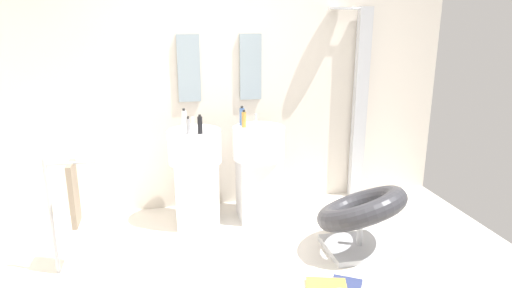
# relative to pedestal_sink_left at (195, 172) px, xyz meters

# --- Properties ---
(ground_plane) EXTENTS (4.80, 3.60, 0.04)m
(ground_plane) POSITION_rel_pedestal_sink_left_xyz_m (0.31, -1.18, -0.54)
(ground_plane) COLOR silver
(rear_partition) EXTENTS (4.80, 0.10, 2.60)m
(rear_partition) POSITION_rel_pedestal_sink_left_xyz_m (0.31, 0.47, 0.78)
(rear_partition) COLOR beige
(rear_partition) RESTS_ON ground_plane
(pedestal_sink_left) EXTENTS (0.50, 0.50, 1.03)m
(pedestal_sink_left) POSITION_rel_pedestal_sink_left_xyz_m (0.00, 0.00, 0.00)
(pedestal_sink_left) COLOR white
(pedestal_sink_left) RESTS_ON ground_plane
(pedestal_sink_right) EXTENTS (0.50, 0.50, 1.03)m
(pedestal_sink_right) POSITION_rel_pedestal_sink_left_xyz_m (0.62, 0.00, 0.00)
(pedestal_sink_right) COLOR white
(pedestal_sink_right) RESTS_ON ground_plane
(vanity_mirror_left) EXTENTS (0.22, 0.03, 0.65)m
(vanity_mirror_left) POSITION_rel_pedestal_sink_left_xyz_m (0.00, 0.40, 0.94)
(vanity_mirror_left) COLOR #8C9EA8
(vanity_mirror_right) EXTENTS (0.22, 0.03, 0.65)m
(vanity_mirror_right) POSITION_rel_pedestal_sink_left_xyz_m (0.62, 0.40, 0.94)
(vanity_mirror_right) COLOR #8C9EA8
(shower_column) EXTENTS (0.49, 0.24, 2.05)m
(shower_column) POSITION_rel_pedestal_sink_left_xyz_m (1.79, 0.35, 0.56)
(shower_column) COLOR #B7BABF
(shower_column) RESTS_ON ground_plane
(lounge_chair) EXTENTS (1.10, 1.10, 0.65)m
(lounge_chair) POSITION_rel_pedestal_sink_left_xyz_m (1.32, -0.86, -0.17)
(lounge_chair) COLOR #B7BABF
(lounge_chair) RESTS_ON ground_plane
(towel_rack) EXTENTS (0.37, 0.22, 0.95)m
(towel_rack) POSITION_rel_pedestal_sink_left_xyz_m (-1.00, -0.69, 0.11)
(towel_rack) COLOR #B7BABF
(towel_rack) RESTS_ON ground_plane
(magazine_navy) EXTENTS (0.28, 0.27, 0.03)m
(magazine_navy) POSITION_rel_pedestal_sink_left_xyz_m (1.00, -1.35, -0.49)
(magazine_navy) COLOR navy
(magazine_navy) RESTS_ON area_rug
(magazine_ochre) EXTENTS (0.34, 0.28, 0.03)m
(magazine_ochre) POSITION_rel_pedestal_sink_left_xyz_m (0.84, -1.35, -0.49)
(magazine_ochre) COLOR gold
(magazine_ochre) RESTS_ON area_rug
(soap_bottle_black) EXTENTS (0.04, 0.04, 0.18)m
(soap_bottle_black) POSITION_rel_pedestal_sink_left_xyz_m (0.05, -0.13, 0.50)
(soap_bottle_black) COLOR black
(soap_bottle_black) RESTS_ON pedestal_sink_left
(soap_bottle_blue) EXTENTS (0.05, 0.05, 0.19)m
(soap_bottle_blue) POSITION_rel_pedestal_sink_left_xyz_m (0.48, 0.11, 0.50)
(soap_bottle_blue) COLOR #4C72B7
(soap_bottle_blue) RESTS_ON pedestal_sink_right
(soap_bottle_white) EXTENTS (0.04, 0.04, 0.18)m
(soap_bottle_white) POSITION_rel_pedestal_sink_left_xyz_m (-0.08, 0.13, 0.50)
(soap_bottle_white) COLOR white
(soap_bottle_white) RESTS_ON pedestal_sink_left
(soap_bottle_amber) EXTENTS (0.04, 0.04, 0.17)m
(soap_bottle_amber) POSITION_rel_pedestal_sink_left_xyz_m (0.48, 0.02, 0.49)
(soap_bottle_amber) COLOR #C68C38
(soap_bottle_amber) RESTS_ON pedestal_sink_right
(soap_bottle_grey) EXTENTS (0.04, 0.04, 0.16)m
(soap_bottle_grey) POSITION_rel_pedestal_sink_left_xyz_m (-0.06, -0.11, 0.49)
(soap_bottle_grey) COLOR #99999E
(soap_bottle_grey) RESTS_ON pedestal_sink_left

